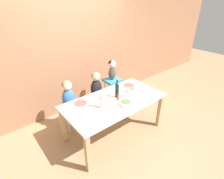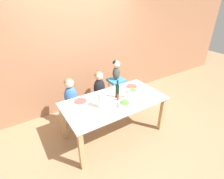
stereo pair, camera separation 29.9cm
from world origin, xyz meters
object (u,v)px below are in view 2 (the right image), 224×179
Objects in this scene: wine_glass_far at (105,93)px; dinner_plate_front_left at (91,117)px; wine_glass_near at (129,92)px; salad_bowl_large at (125,104)px; person_child_left at (70,92)px; person_baby_right at (116,68)px; chair_far_left at (72,109)px; paper_towel_roll at (101,100)px; dinner_plate_back_right at (132,86)px; chair_right_highchair at (116,87)px; dinner_plate_back_left at (80,101)px; chair_far_center at (100,100)px; wine_bottle at (117,91)px; person_child_center at (99,84)px; salad_bowl_small at (133,91)px.

wine_glass_far reaches higher than dinner_plate_front_left.
salad_bowl_large is (-0.22, -0.18, -0.08)m from wine_glass_near.
salad_bowl_large is 0.60m from dinner_plate_front_left.
person_baby_right is at bearing 0.03° from person_child_left.
paper_towel_roll is at bearing -70.53° from chair_far_left.
dinner_plate_back_right is (1.12, -0.42, -0.01)m from person_child_left.
salad_bowl_large is (-0.45, -0.91, 0.21)m from chair_right_highchair.
dinner_plate_back_left is (0.05, 0.49, 0.00)m from dinner_plate_front_left.
chair_far_left is at bearing 180.00° from chair_far_center.
wine_glass_far is (-0.21, 0.06, -0.01)m from wine_bottle.
chair_right_highchair is at bearing 57.43° from wine_bottle.
paper_towel_roll is at bearing -164.26° from wine_bottle.
wine_glass_far is (0.44, -0.54, 0.48)m from chair_far_left.
dinner_plate_front_left is at bearing -170.22° from wine_glass_near.
dinner_plate_front_left is at bearing -90.89° from person_child_left.
paper_towel_roll is at bearing -116.90° from chair_far_center.
person_child_center is at bearing 33.17° from dinner_plate_back_left.
chair_right_highchair is (1.03, 0.00, 0.19)m from chair_far_left.
wine_bottle is at bearing -43.03° from chair_far_left.
person_child_left is 1.20m from dinner_plate_back_right.
person_baby_right is 1.04m from salad_bowl_large.
wine_glass_near is 0.46m from dinner_plate_back_right.
dinner_plate_back_left is at bearing 122.11° from paper_towel_roll.
person_child_left is 0.71m from wine_glass_far.
chair_right_highchair is at bearing 20.70° from dinner_plate_back_left.
person_child_center reaches higher than salad_bowl_large.
chair_far_center is (0.62, 0.00, 0.00)m from chair_far_left.
chair_far_left is at bearing 136.97° from wine_bottle.
dinner_plate_back_left is (-1.00, -0.38, -0.26)m from person_baby_right.
wine_glass_near reaches higher than dinner_plate_back_right.
dinner_plate_front_left is at bearing -90.89° from chair_far_left.
person_baby_right reaches higher than wine_glass_far.
wine_glass_near is at bearing -135.73° from dinner_plate_back_right.
chair_right_highchair is (0.42, 0.00, 0.19)m from chair_far_center.
chair_far_center is 0.37m from person_child_center.
wine_bottle is at bearing -87.02° from chair_far_center.
person_child_center reaches higher than chair_right_highchair.
chair_far_left is 2.60× the size of wine_glass_far.
person_child_left reaches higher than salad_bowl_small.
paper_towel_roll is at bearing -57.89° from dinner_plate_back_left.
wine_bottle is (0.65, -0.61, 0.11)m from person_child_left.
person_baby_right reaches higher than wine_bottle.
chair_far_left is 2.80× the size of salad_bowl_small.
person_child_left reaches higher than wine_glass_near.
chair_right_highchair is 1.37m from dinner_plate_front_left.
dinner_plate_back_left reaches higher than chair_far_left.
chair_far_center is 1.76× the size of paper_towel_roll.
chair_far_center is 2.29× the size of salad_bowl_large.
person_child_center is at bearing 90.00° from chair_far_center.
dinner_plate_front_left is at bearing -167.15° from salad_bowl_small.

